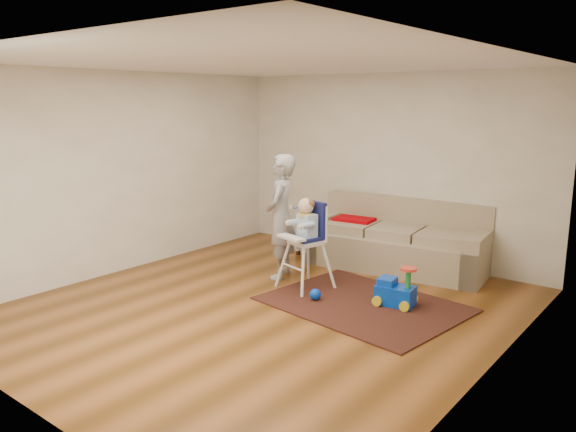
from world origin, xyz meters
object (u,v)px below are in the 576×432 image
Objects in this scene: toy_ball at (315,294)px; adult at (281,217)px; high_chair at (306,245)px; side_table at (320,237)px; sofa at (397,235)px; ride_on_toy at (396,285)px.

adult reaches higher than toy_ball.
adult reaches higher than high_chair.
side_table is 0.46× the size of high_chair.
sofa is 1.28m from side_table.
sofa is 1.83m from toy_ball.
adult reaches higher than side_table.
side_table is at bearing 166.85° from adult.
ride_on_toy reaches higher than toy_ball.
sofa reaches higher than ride_on_toy.
adult is at bearing 152.02° from toy_ball.
side_table is 1.38m from adult.
adult is at bearing 171.12° from ride_on_toy.
high_chair is (-0.49, -1.47, 0.08)m from sofa.
sofa is 4.77× the size of side_table.
side_table is at bearing 123.67° from toy_ball.
sofa is 1.53m from ride_on_toy.
sofa is 1.56× the size of adult.
ride_on_toy is 0.40× the size of high_chair.
adult is at bearing -135.13° from sofa.
high_chair is 0.61m from adult.
high_chair is at bearing 139.96° from toy_ball.
adult is at bearing -79.06° from side_table.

